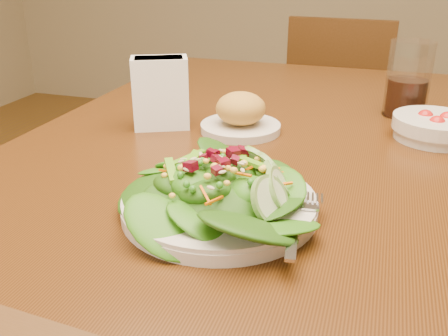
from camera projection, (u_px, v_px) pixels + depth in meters
The scene contains 7 objects.
dining_table at pixel (262, 195), 0.94m from camera, with size 0.90×1.40×0.75m.
chair_far at pixel (337, 119), 1.99m from camera, with size 0.41×0.42×0.85m.
salad_plate at pixel (226, 194), 0.65m from camera, with size 0.27×0.26×0.08m.
bread_plate at pixel (241, 116), 0.95m from camera, with size 0.15×0.15×0.08m.
tomato_bowl at pixel (435, 127), 0.92m from camera, with size 0.15×0.15×0.05m.
drinking_glass at pixel (408, 85), 1.03m from camera, with size 0.09×0.09×0.16m.
napkin_holder at pixel (160, 91), 0.96m from camera, with size 0.12×0.10×0.14m.
Camera 1 is at (0.19, -0.82, 1.07)m, focal length 40.00 mm.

